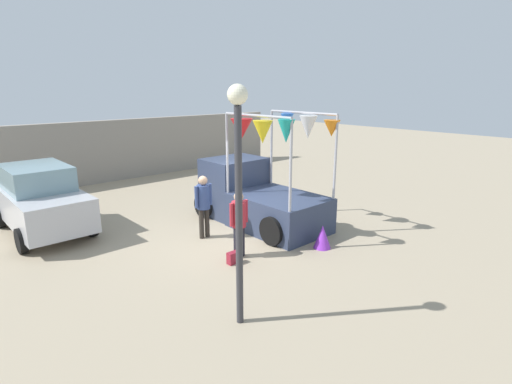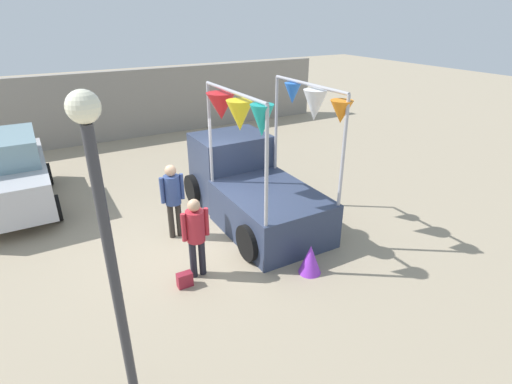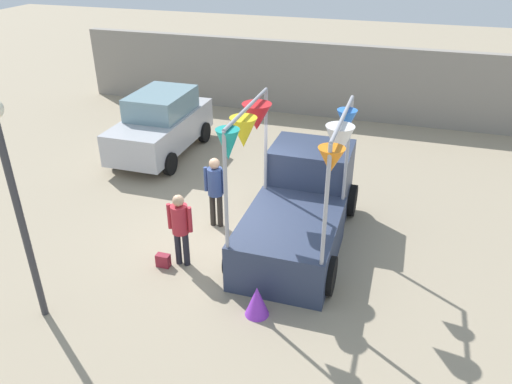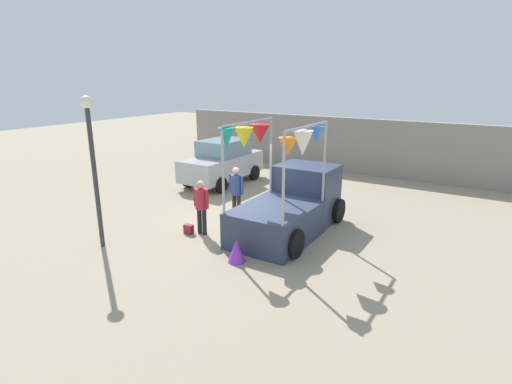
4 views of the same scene
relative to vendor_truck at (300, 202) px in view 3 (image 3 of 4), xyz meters
name	(u,v)px [view 3 (image 3 of 4)]	position (x,y,z in m)	size (l,w,h in m)	color
ground_plane	(233,239)	(-1.37, -0.55, -0.90)	(60.00, 60.00, 0.00)	gray
vendor_truck	(300,202)	(0.00, 0.00, 0.00)	(2.46, 4.07, 3.29)	#2D3851
parked_car	(161,124)	(-5.02, 3.33, 0.04)	(1.88, 4.00, 1.88)	#B7B7BC
person_customer	(180,224)	(-2.05, -1.71, 0.07)	(0.53, 0.34, 1.61)	black
person_vendor	(215,186)	(-1.94, -0.10, 0.14)	(0.53, 0.34, 1.71)	#2D2823
handbag	(163,260)	(-2.40, -1.91, -0.76)	(0.28, 0.16, 0.28)	maroon
street_lamp	(12,185)	(-3.81, -3.83, 1.71)	(0.32, 0.32, 4.01)	#333338
brick_boundary_wall	(315,80)	(-1.37, 8.20, 0.40)	(18.00, 0.36, 2.60)	gray
folded_kite_bundle_violet	(257,301)	(-0.15, -2.70, -0.60)	(0.44, 0.44, 0.60)	purple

